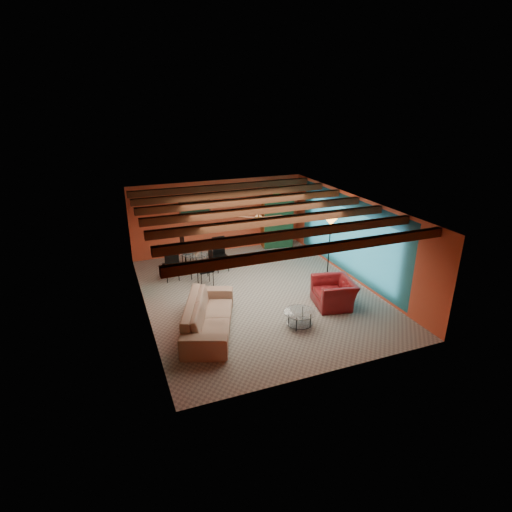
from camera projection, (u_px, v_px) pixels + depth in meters
name	position (u px, v px, depth m)	size (l,w,h in m)	color
room	(257.00, 217.00, 11.49)	(6.52, 8.01, 2.71)	gray
sofa	(209.00, 316.00, 10.24)	(2.78, 1.09, 0.81)	#957560
armchair	(334.00, 293.00, 11.49)	(1.18, 1.03, 0.76)	maroon
coffee_table	(300.00, 319.00, 10.50)	(0.81, 0.81, 0.42)	white
dining_table	(196.00, 259.00, 13.36)	(2.23, 2.23, 1.16)	white
armoire	(276.00, 222.00, 15.86)	(1.10, 0.54, 1.93)	brown
floor_lamp	(329.00, 247.00, 13.22)	(0.40, 0.40, 1.95)	black
ceiling_fan	(259.00, 218.00, 11.40)	(1.50, 1.50, 0.44)	#472614
painting	(195.00, 211.00, 14.78)	(1.05, 0.03, 0.65)	black
potted_plant	(277.00, 191.00, 15.42)	(0.43, 0.38, 0.48)	#26661E
vase	(195.00, 239.00, 13.11)	(0.18, 0.18, 0.18)	orange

